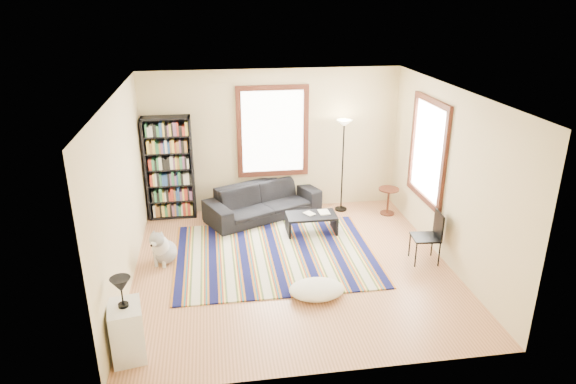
{
  "coord_description": "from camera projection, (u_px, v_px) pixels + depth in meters",
  "views": [
    {
      "loc": [
        -1.16,
        -7.16,
        4.12
      ],
      "look_at": [
        0.0,
        0.5,
        1.1
      ],
      "focal_mm": 32.0,
      "sensor_mm": 36.0,
      "label": 1
    }
  ],
  "objects": [
    {
      "name": "coffee_table",
      "position": [
        311.0,
        224.0,
        9.36
      ],
      "size": [
        0.93,
        0.55,
        0.36
      ],
      "primitive_type": "cube",
      "rotation": [
        0.0,
        0.0,
        -0.05
      ],
      "color": "black",
      "rests_on": "floor"
    },
    {
      "name": "book_a",
      "position": [
        306.0,
        215.0,
        9.28
      ],
      "size": [
        0.25,
        0.23,
        0.02
      ],
      "primitive_type": "imported",
      "rotation": [
        0.0,
        0.0,
        0.49
      ],
      "color": "beige",
      "rests_on": "coffee_table"
    },
    {
      "name": "table_lamp",
      "position": [
        122.0,
        292.0,
        5.92
      ],
      "size": [
        0.29,
        0.29,
        0.38
      ],
      "primitive_type": null,
      "rotation": [
        0.0,
        0.0,
        0.24
      ],
      "color": "black",
      "rests_on": "white_cabinet"
    },
    {
      "name": "rug",
      "position": [
        275.0,
        255.0,
        8.61
      ],
      "size": [
        3.31,
        2.64,
        0.02
      ],
      "primitive_type": "cube",
      "color": "#0C0E3C",
      "rests_on": "floor"
    },
    {
      "name": "wall_front",
      "position": [
        331.0,
        269.0,
        5.4
      ],
      "size": [
        5.0,
        0.1,
        2.8
      ],
      "primitive_type": "cube",
      "color": "#D1BB8C",
      "rests_on": "floor"
    },
    {
      "name": "window_back",
      "position": [
        273.0,
        132.0,
        9.95
      ],
      "size": [
        1.2,
        0.06,
        1.6
      ],
      "primitive_type": "cube",
      "color": "white",
      "rests_on": "wall_back"
    },
    {
      "name": "bookshelf",
      "position": [
        170.0,
        168.0,
        9.75
      ],
      "size": [
        0.9,
        0.3,
        2.0
      ],
      "primitive_type": "cube",
      "color": "black",
      "rests_on": "floor"
    },
    {
      "name": "side_table",
      "position": [
        388.0,
        201.0,
        10.13
      ],
      "size": [
        0.53,
        0.53,
        0.54
      ],
      "primitive_type": "cylinder",
      "rotation": [
        0.0,
        0.0,
        0.42
      ],
      "color": "#421E10",
      "rests_on": "floor"
    },
    {
      "name": "floor_lamp",
      "position": [
        343.0,
        166.0,
        10.09
      ],
      "size": [
        0.38,
        0.38,
        1.86
      ],
      "primitive_type": null,
      "rotation": [
        0.0,
        0.0,
        0.34
      ],
      "color": "black",
      "rests_on": "floor"
    },
    {
      "name": "white_cabinet",
      "position": [
        127.0,
        331.0,
        6.11
      ],
      "size": [
        0.46,
        0.56,
        0.7
      ],
      "primitive_type": "cube",
      "rotation": [
        0.0,
        0.0,
        0.17
      ],
      "color": "white",
      "rests_on": "floor"
    },
    {
      "name": "sofa",
      "position": [
        263.0,
        201.0,
        9.99
      ],
      "size": [
        1.72,
        2.39,
        0.65
      ],
      "primitive_type": "imported",
      "rotation": [
        0.0,
        0.0,
        0.43
      ],
      "color": "black",
      "rests_on": "floor"
    },
    {
      "name": "wall_back",
      "position": [
        272.0,
        140.0,
        10.1
      ],
      "size": [
        5.0,
        0.1,
        2.8
      ],
      "primitive_type": "cube",
      "color": "#D1BB8C",
      "rests_on": "floor"
    },
    {
      "name": "window_right",
      "position": [
        428.0,
        151.0,
        8.76
      ],
      "size": [
        0.06,
        1.2,
        1.6
      ],
      "primitive_type": "cube",
      "color": "white",
      "rests_on": "wall_right"
    },
    {
      "name": "ceiling",
      "position": [
        293.0,
        89.0,
        7.22
      ],
      "size": [
        5.0,
        5.0,
        0.1
      ],
      "primitive_type": "cube",
      "color": "white",
      "rests_on": "floor"
    },
    {
      "name": "wall_right",
      "position": [
        452.0,
        177.0,
        8.1
      ],
      "size": [
        0.1,
        5.0,
        2.8
      ],
      "primitive_type": "cube",
      "color": "#D1BB8C",
      "rests_on": "floor"
    },
    {
      "name": "floor_cushion",
      "position": [
        317.0,
        289.0,
        7.44
      ],
      "size": [
        0.96,
        0.83,
        0.2
      ],
      "primitive_type": "ellipsoid",
      "rotation": [
        0.0,
        0.0,
        -0.32
      ],
      "color": "white",
      "rests_on": "floor"
    },
    {
      "name": "dog",
      "position": [
        164.0,
        245.0,
        8.3
      ],
      "size": [
        0.65,
        0.74,
        0.61
      ],
      "primitive_type": null,
      "rotation": [
        0.0,
        0.0,
        -0.43
      ],
      "color": "#A9A9A9",
      "rests_on": "floor"
    },
    {
      "name": "book_b",
      "position": [
        319.0,
        213.0,
        9.36
      ],
      "size": [
        0.26,
        0.2,
        0.02
      ],
      "primitive_type": "imported",
      "rotation": [
        0.0,
        0.0,
        0.03
      ],
      "color": "beige",
      "rests_on": "coffee_table"
    },
    {
      "name": "wall_left",
      "position": [
        119.0,
        195.0,
        7.39
      ],
      "size": [
        0.1,
        5.0,
        2.8
      ],
      "primitive_type": "cube",
      "color": "#D1BB8C",
      "rests_on": "floor"
    },
    {
      "name": "folding_chair",
      "position": [
        425.0,
        237.0,
        8.28
      ],
      "size": [
        0.46,
        0.44,
        0.86
      ],
      "primitive_type": "cube",
      "rotation": [
        0.0,
        0.0,
        -0.1
      ],
      "color": "black",
      "rests_on": "floor"
    },
    {
      "name": "floor",
      "position": [
        293.0,
        269.0,
        8.27
      ],
      "size": [
        5.0,
        5.0,
        0.1
      ],
      "primitive_type": "cube",
      "color": "tan",
      "rests_on": "ground"
    }
  ]
}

